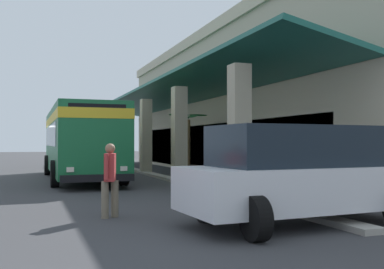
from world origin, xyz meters
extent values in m
plane|color=#38383A|center=(0.00, 8.00, 0.00)|extent=(120.00, 120.00, 0.00)
cube|color=#9E998E|center=(1.41, 4.23, 0.06)|extent=(34.19, 0.50, 0.12)
cube|color=#B2A88E|center=(1.41, 13.93, 3.61)|extent=(28.49, 13.33, 7.22)
cube|color=#C0B59A|center=(1.41, 13.93, 7.52)|extent=(28.79, 13.63, 0.60)
cube|color=#B2A88E|center=(-9.98, 4.33, 1.98)|extent=(0.55, 0.55, 3.97)
cube|color=#B2A88E|center=(-4.28, 4.33, 1.98)|extent=(0.55, 0.55, 3.97)
cube|color=#B2A88E|center=(1.41, 4.33, 1.98)|extent=(0.55, 0.55, 3.97)
cube|color=#B2A88E|center=(7.11, 4.33, 1.98)|extent=(0.55, 0.55, 3.97)
cube|color=#B2A88E|center=(12.81, 4.33, 1.98)|extent=(0.55, 0.55, 3.97)
cube|color=#19594C|center=(1.41, 5.66, 4.32)|extent=(28.49, 3.16, 0.82)
cube|color=#19232D|center=(1.41, 7.30, 1.40)|extent=(23.93, 0.08, 2.40)
cube|color=#196638|center=(4.03, 0.62, 1.73)|extent=(11.01, 2.57, 2.75)
cube|color=yellow|center=(4.03, 0.62, 2.65)|extent=(11.03, 2.59, 0.36)
cube|color=#19232D|center=(3.73, 0.61, 1.95)|extent=(9.25, 2.60, 0.90)
cube|color=#19232D|center=(9.50, 0.63, 1.85)|extent=(0.06, 2.24, 1.20)
cube|color=black|center=(9.51, 0.63, 2.82)|extent=(0.06, 1.94, 0.28)
cube|color=black|center=(9.63, 0.63, 0.45)|extent=(0.21, 2.45, 0.24)
cube|color=silver|center=(9.54, 1.52, 0.75)|extent=(0.06, 0.24, 0.16)
cube|color=silver|center=(9.55, -0.27, 0.75)|extent=(0.06, 0.24, 0.16)
cube|color=silver|center=(2.53, 0.61, 3.22)|extent=(2.40, 1.79, 0.24)
cylinder|color=black|center=(7.65, 1.90, 0.50)|extent=(1.00, 0.30, 1.00)
cylinder|color=black|center=(7.66, -0.65, 0.50)|extent=(1.00, 0.30, 1.00)
cylinder|color=black|center=(0.94, 1.88, 0.50)|extent=(1.00, 0.30, 1.00)
cylinder|color=black|center=(0.95, -0.67, 0.50)|extent=(1.00, 0.30, 1.00)
cube|color=silver|center=(17.14, 3.57, 0.75)|extent=(2.23, 4.91, 0.84)
cube|color=#19232D|center=(17.15, 3.47, 1.57)|extent=(1.91, 3.36, 0.80)
cylinder|color=black|center=(16.07, 5.14, 0.38)|extent=(0.76, 0.26, 0.76)
cylinder|color=black|center=(16.27, 1.88, 0.38)|extent=(0.76, 0.26, 0.76)
cylinder|color=black|center=(18.21, 2.00, 0.38)|extent=(0.76, 0.26, 0.76)
cylinder|color=#726651|center=(14.96, 0.24, 0.40)|extent=(0.16, 0.16, 0.80)
cylinder|color=#726651|center=(15.06, 0.01, 0.40)|extent=(0.16, 0.16, 0.80)
cube|color=#B23333|center=(15.01, 0.13, 1.10)|extent=(0.51, 0.33, 0.60)
sphere|color=#8C664C|center=(15.01, 0.13, 1.51)|extent=(0.22, 0.22, 0.22)
cylinder|color=#B23333|center=(14.75, 0.25, 1.13)|extent=(0.09, 0.09, 0.54)
cylinder|color=#B23333|center=(15.27, 0.01, 1.13)|extent=(0.09, 0.09, 0.54)
cube|color=brown|center=(4.65, 5.62, 0.28)|extent=(0.88, 0.88, 0.56)
cylinder|color=#332319|center=(4.65, 5.62, 0.57)|extent=(0.75, 0.75, 0.02)
cylinder|color=brown|center=(4.65, 5.62, 1.65)|extent=(0.16, 0.16, 2.18)
ellipsoid|color=#195123|center=(5.06, 5.68, 2.89)|extent=(0.85, 0.34, 0.18)
ellipsoid|color=#195123|center=(4.68, 6.08, 2.97)|extent=(0.27, 0.95, 0.14)
ellipsoid|color=#195123|center=(4.24, 5.65, 2.87)|extent=(0.85, 0.28, 0.16)
ellipsoid|color=#195123|center=(4.70, 5.10, 2.96)|extent=(0.31, 1.04, 0.16)
camera|label=1|loc=(24.84, -1.53, 1.64)|focal=41.97mm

